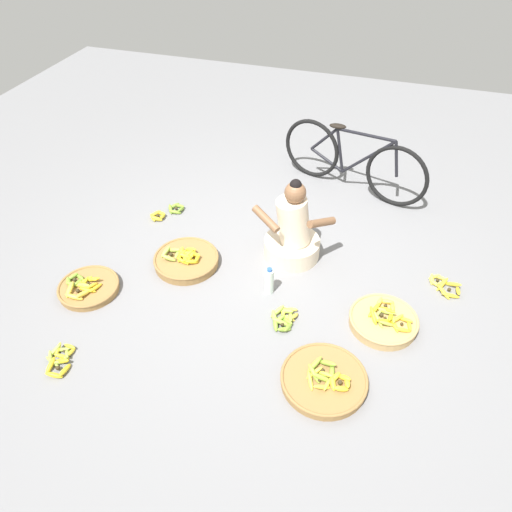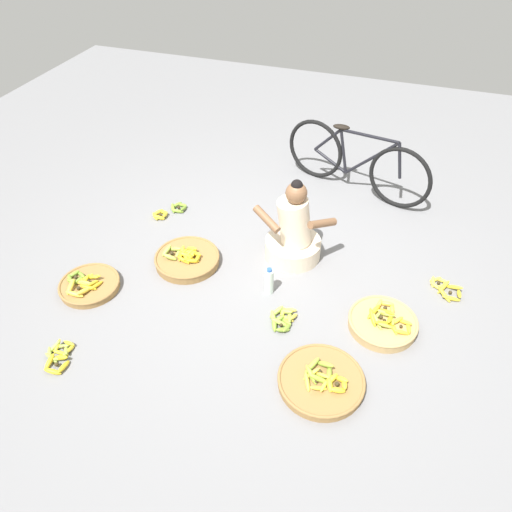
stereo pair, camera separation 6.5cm
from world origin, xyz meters
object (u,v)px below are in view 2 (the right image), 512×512
at_px(bicycle_leaning, 355,162).
at_px(banana_basket_back_left, 187,259).
at_px(banana_basket_back_center, 89,285).
at_px(loose_bananas_near_bicycle, 283,319).
at_px(vendor_woman_front, 294,233).
at_px(banana_basket_back_right, 321,380).
at_px(loose_bananas_mid_left, 169,211).
at_px(loose_bananas_front_right, 446,288).
at_px(loose_bananas_front_left, 59,356).
at_px(water_bottle, 269,281).
at_px(banana_basket_near_vendor, 383,322).

height_order(bicycle_leaning, banana_basket_back_left, bicycle_leaning).
relative_size(banana_basket_back_center, loose_bananas_near_bicycle, 1.79).
height_order(vendor_woman_front, banana_basket_back_right, vendor_woman_front).
height_order(banana_basket_back_right, loose_bananas_mid_left, banana_basket_back_right).
relative_size(loose_bananas_near_bicycle, loose_bananas_front_right, 0.99).
height_order(loose_bananas_near_bicycle, loose_bananas_front_right, loose_bananas_front_right).
bearing_deg(loose_bananas_near_bicycle, bicycle_leaning, 85.12).
bearing_deg(loose_bananas_front_left, vendor_woman_front, 51.67).
xyz_separation_m(bicycle_leaning, loose_bananas_near_bicycle, (-0.18, -2.13, -0.33)).
bearing_deg(vendor_woman_front, water_bottle, -96.95).
distance_m(banana_basket_back_center, banana_basket_near_vendor, 2.52).
xyz_separation_m(loose_bananas_front_right, water_bottle, (-1.46, -0.51, 0.10)).
xyz_separation_m(loose_bananas_front_right, loose_bananas_front_left, (-2.75, -1.70, -0.00)).
distance_m(vendor_woman_front, banana_basket_back_right, 1.45).
xyz_separation_m(banana_basket_back_right, banana_basket_back_left, (-1.47, 0.89, 0.01)).
distance_m(banana_basket_back_right, banana_basket_back_left, 1.72).
bearing_deg(banana_basket_back_center, water_bottle, 17.17).
xyz_separation_m(loose_bananas_mid_left, water_bottle, (1.35, -0.77, 0.10)).
relative_size(bicycle_leaning, loose_bananas_mid_left, 4.37).
height_order(banana_basket_back_left, loose_bananas_front_right, banana_basket_back_left).
bearing_deg(loose_bananas_near_bicycle, loose_bananas_mid_left, 145.69).
xyz_separation_m(banana_basket_back_left, water_bottle, (0.83, -0.12, 0.07)).
distance_m(loose_bananas_near_bicycle, water_bottle, 0.37).
relative_size(loose_bananas_front_right, loose_bananas_mid_left, 0.80).
relative_size(vendor_woman_front, loose_bananas_near_bicycle, 2.82).
relative_size(banana_basket_back_left, loose_bananas_mid_left, 1.61).
xyz_separation_m(vendor_woman_front, loose_bananas_mid_left, (-1.41, 0.24, -0.24)).
distance_m(banana_basket_near_vendor, loose_bananas_front_right, 0.76).
relative_size(vendor_woman_front, banana_basket_near_vendor, 1.50).
xyz_separation_m(banana_basket_back_center, loose_bananas_mid_left, (0.16, 1.24, -0.02)).
relative_size(bicycle_leaning, banana_basket_near_vendor, 2.94).
bearing_deg(bicycle_leaning, loose_bananas_front_right, -51.35).
relative_size(bicycle_leaning, loose_bananas_near_bicycle, 5.54).
height_order(banana_basket_back_center, banana_basket_back_right, banana_basket_back_right).
relative_size(bicycle_leaning, banana_basket_back_center, 3.10).
bearing_deg(vendor_woman_front, banana_basket_near_vendor, -33.72).
bearing_deg(water_bottle, banana_basket_back_center, -162.83).
relative_size(banana_basket_back_right, loose_bananas_near_bicycle, 2.15).
height_order(banana_basket_back_right, loose_bananas_front_right, banana_basket_back_right).
relative_size(banana_basket_near_vendor, water_bottle, 2.05).
bearing_deg(loose_bananas_front_right, banana_basket_back_center, -161.81).
height_order(banana_basket_near_vendor, water_bottle, water_bottle).
distance_m(banana_basket_back_right, water_bottle, 1.01).
xyz_separation_m(banana_basket_near_vendor, banana_basket_back_left, (-1.82, 0.20, -0.00)).
bearing_deg(banana_basket_back_right, banana_basket_near_vendor, 63.27).
bearing_deg(loose_bananas_front_left, loose_bananas_mid_left, 91.48).
relative_size(banana_basket_back_right, banana_basket_near_vendor, 1.14).
bearing_deg(banana_basket_back_right, banana_basket_back_center, 171.79).
xyz_separation_m(loose_bananas_front_right, loose_bananas_mid_left, (-2.80, 0.27, -0.00)).
bearing_deg(bicycle_leaning, vendor_woman_front, -103.99).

